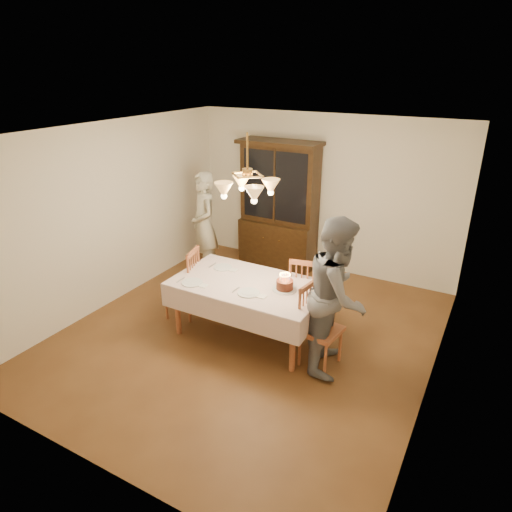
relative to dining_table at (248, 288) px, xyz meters
The scene contains 14 objects.
ground 0.68m from the dining_table, ahead, with size 5.00×5.00×0.00m, color #593519.
room_shell 0.90m from the dining_table, ahead, with size 5.00×5.00×5.00m.
dining_table is the anchor object (origin of this frame).
china_hutch 2.39m from the dining_table, 107.18° to the left, with size 1.38×0.54×2.16m.
chair_far_side 0.86m from the dining_table, 50.26° to the left, with size 0.51×0.50×1.00m.
chair_left_end 1.09m from the dining_table, behind, with size 0.52×0.53×1.00m.
chair_right_end 1.07m from the dining_table, ahead, with size 0.48×0.49×1.00m.
elderly_woman 2.04m from the dining_table, 140.62° to the left, with size 0.64×0.42×1.74m, color beige.
adult_in_grey 1.20m from the dining_table, ahead, with size 0.89×0.69×1.82m, color slate.
birthday_cake 0.50m from the dining_table, ahead, with size 0.30×0.30×0.21m.
place_setting_near_left 0.70m from the dining_table, 149.73° to the right, with size 0.41×0.27×0.02m.
place_setting_near_right 0.30m from the dining_table, 57.41° to the right, with size 0.42×0.27×0.02m.
place_setting_far_left 0.57m from the dining_table, 156.34° to the left, with size 0.39×0.25×0.02m.
chandelier 1.29m from the dining_table, 155.46° to the right, with size 0.62×0.62×0.73m.
Camera 1 is at (2.58, -4.44, 3.30)m, focal length 32.00 mm.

